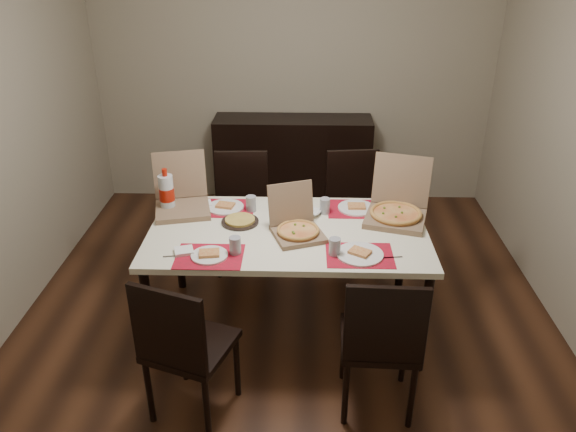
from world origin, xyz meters
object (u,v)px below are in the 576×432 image
Objects in this scene: dining_table at (288,239)px; chair_near_left at (183,345)px; sideboard at (293,163)px; chair_far_left at (242,206)px; soda_bottle at (167,193)px; pizza_box_center at (297,227)px; chair_near_right at (381,340)px; chair_far_right at (353,204)px; dip_bowl at (311,213)px.

dining_table is 1.94× the size of chair_near_left.
sideboard is 2.86m from chair_near_left.
chair_far_left is 0.82m from soda_bottle.
sideboard is 1.61× the size of chair_far_left.
sideboard is 3.62× the size of pizza_box_center.
dining_table is 5.81× the size of soda_bottle.
dining_table is at bearing -17.20° from soda_bottle.
sideboard is 2.79m from chair_near_right.
chair_near_left is 1.00× the size of chair_far_left.
sideboard is 1.61× the size of chair_near_left.
chair_near_right is 2.25× the size of pizza_box_center.
dip_bowl is at bearing -117.44° from chair_far_right.
chair_near_right is 7.24× the size of dip_bowl.
chair_near_left is 7.24× the size of dip_bowl.
chair_near_left reaches higher than dip_bowl.
chair_near_right is at bearing -78.93° from sideboard.
dining_table is 1.03m from chair_near_left.
dip_bowl is at bearing 110.16° from chair_near_right.
chair_near_left is 1.06m from chair_near_right.
chair_far_left is at bearing 116.64° from pizza_box_center.
chair_near_left is at bearing -175.89° from chair_near_right.
sideboard is at bearing 95.40° from dip_bowl.
chair_near_right is (0.54, -2.73, 0.06)m from sideboard.
chair_near_right is 1.69m from chair_far_right.
chair_near_right is at bearing 4.11° from chair_near_left.
dip_bowl is (-0.35, -0.68, 0.25)m from chair_far_right.
pizza_box_center is (0.06, -0.06, 0.12)m from dining_table.
pizza_box_center is at bearing -88.11° from sideboard.
pizza_box_center is at bearing -19.64° from soda_bottle.
pizza_box_center is 1.34× the size of soda_bottle.
dip_bowl reaches higher than dining_table.
soda_bottle is at bearing 105.10° from chair_near_left.
chair_far_right is (1.04, 1.77, 0.00)m from chair_near_left.
soda_bottle is (-0.89, 0.32, 0.08)m from pizza_box_center.
chair_far_right is (0.51, -1.04, 0.06)m from sideboard.
soda_bottle is (-0.84, 0.26, 0.20)m from dining_table.
chair_far_left reaches higher than sideboard.
chair_near_right is (0.53, -0.79, -0.17)m from dining_table.
sideboard is 4.84× the size of soda_bottle.
pizza_box_center reaches higher than chair_far_right.
chair_near_left reaches higher than sideboard.
sideboard is 1.17m from chair_far_left.
soda_bottle is (-0.83, -1.68, 0.43)m from sideboard.
chair_near_right is at bearing -56.49° from dining_table.
dip_bowl is 0.41× the size of soda_bottle.
sideboard is 1.92m from soda_bottle.
dining_table is 0.14m from pizza_box_center.
chair_far_left is (-0.39, -1.10, 0.06)m from sideboard.
chair_near_right is 1.00× the size of chair_far_left.
soda_bottle reaches higher than chair_far_right.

